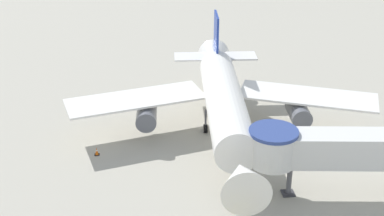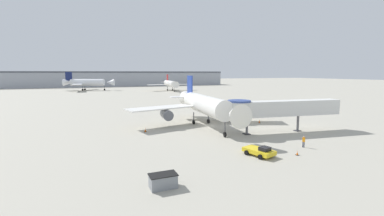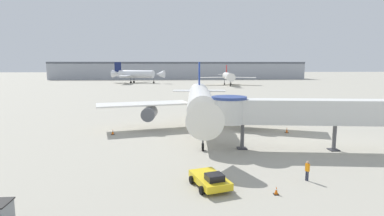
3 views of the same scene
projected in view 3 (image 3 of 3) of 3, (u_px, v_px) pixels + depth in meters
The scene contains 11 objects.
ground_plane at pixel (208, 132), 44.76m from camera, with size 800.00×800.00×0.00m, color #A8A393.
main_airplane at pixel (201, 102), 44.60m from camera, with size 32.62×29.74×10.38m.
jet_bridge at pixel (296, 111), 34.53m from camera, with size 22.44×5.80×6.24m.
pushback_tug_yellow at pixel (210, 180), 24.23m from camera, with size 3.30×4.57×1.40m.
traffic_cone_starboard_wing at pixel (287, 130), 43.93m from camera, with size 0.47×0.47×0.78m.
traffic_cone_apron_front at pixel (276, 191), 22.91m from camera, with size 0.39×0.39×0.64m.
traffic_cone_port_wing at pixel (113, 132), 42.78m from camera, with size 0.48×0.48×0.79m.
ground_crew_marshaller at pixel (307, 169), 25.55m from camera, with size 0.32×0.39×1.76m.
background_jet_red_tail at pixel (228, 76), 148.47m from camera, with size 28.66×28.95×10.03m.
background_jet_navy_tail at pixel (135, 74), 166.75m from camera, with size 30.97×31.05×11.61m.
terminal_building at pixel (179, 71), 216.73m from camera, with size 178.20×21.12×12.20m.
Camera 3 is at (-5.19, -43.57, 9.82)m, focal length 28.00 mm.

